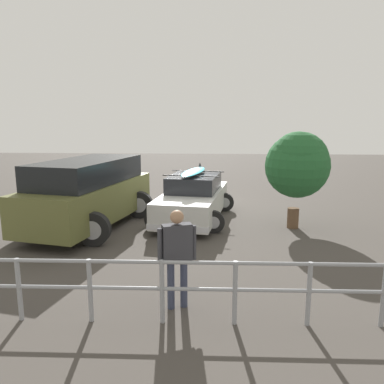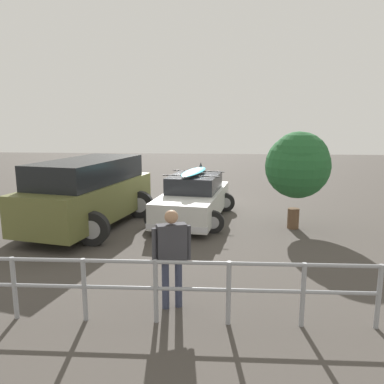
# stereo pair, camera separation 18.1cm
# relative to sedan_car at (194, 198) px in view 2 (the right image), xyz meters

# --- Properties ---
(ground_plane) EXTENTS (44.00, 44.00, 0.02)m
(ground_plane) POSITION_rel_sedan_car_xyz_m (0.06, -0.57, -0.64)
(ground_plane) COLOR #423D38
(ground_plane) RESTS_ON ground
(sedan_car) EXTENTS (2.54, 4.20, 1.61)m
(sedan_car) POSITION_rel_sedan_car_xyz_m (0.00, 0.00, 0.00)
(sedan_car) COLOR silver
(sedan_car) RESTS_ON ground
(suv_car) EXTENTS (3.14, 4.87, 1.89)m
(suv_car) POSITION_rel_sedan_car_xyz_m (2.82, 1.06, 0.35)
(suv_car) COLOR brown
(suv_car) RESTS_ON ground
(person_bystander) EXTENTS (0.58, 0.33, 1.59)m
(person_bystander) POSITION_rel_sedan_car_xyz_m (-0.05, 5.45, 0.32)
(person_bystander) COLOR #33384C
(person_bystander) RESTS_ON ground
(railing_fence) EXTENTS (7.46, 0.25, 0.96)m
(railing_fence) POSITION_rel_sedan_car_xyz_m (0.66, 5.92, -0.01)
(railing_fence) COLOR gray
(railing_fence) RESTS_ON ground
(bush_near_left) EXTENTS (1.75, 1.75, 2.65)m
(bush_near_left) POSITION_rel_sedan_car_xyz_m (-2.90, 0.71, 1.17)
(bush_near_left) COLOR brown
(bush_near_left) RESTS_ON ground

